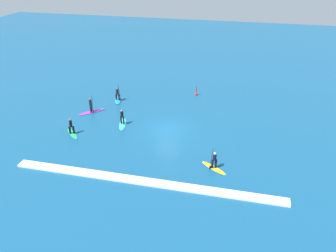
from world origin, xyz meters
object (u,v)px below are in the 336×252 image
object	(u,v)px
surfer_on_purple_board	(91,109)
surfer_on_green_board	(72,129)
marker_buoy	(196,93)
surfer_on_blue_board	(118,97)
surfer_on_teal_board	(122,121)
surfer_on_yellow_board	(214,164)

from	to	relation	value
surfer_on_purple_board	surfer_on_green_board	bearing A→B (deg)	-133.77
surfer_on_green_board	marker_buoy	size ratio (longest dim) A/B	1.69
surfer_on_green_board	surfer_on_blue_board	size ratio (longest dim) A/B	0.88
surfer_on_teal_board	surfer_on_blue_board	size ratio (longest dim) A/B	1.14
surfer_on_teal_board	surfer_on_yellow_board	bearing A→B (deg)	-132.48
surfer_on_blue_board	marker_buoy	size ratio (longest dim) A/B	1.91
surfer_on_yellow_board	surfer_on_green_board	bearing A→B (deg)	24.25
surfer_on_teal_board	marker_buoy	size ratio (longest dim) A/B	2.17
surfer_on_green_board	surfer_on_teal_board	xyz separation A→B (m)	(4.49, 3.14, -0.09)
surfer_on_teal_board	marker_buoy	world-z (taller)	surfer_on_teal_board
surfer_on_yellow_board	marker_buoy	xyz separation A→B (m)	(-3.89, 15.75, -0.27)
surfer_on_teal_board	surfer_on_green_board	bearing A→B (deg)	111.33
surfer_on_yellow_board	surfer_on_blue_board	size ratio (longest dim) A/B	0.99
surfer_on_teal_board	marker_buoy	xyz separation A→B (m)	(6.80, 9.86, -0.24)
marker_buoy	surfer_on_green_board	bearing A→B (deg)	-130.97
surfer_on_green_board	surfer_on_teal_board	distance (m)	5.48
surfer_on_yellow_board	surfer_on_green_board	world-z (taller)	surfer_on_yellow_board
surfer_on_yellow_board	surfer_on_teal_board	world-z (taller)	surfer_on_yellow_board
surfer_on_yellow_board	surfer_on_purple_board	distance (m)	17.27
surfer_on_yellow_board	marker_buoy	distance (m)	16.23
surfer_on_purple_board	marker_buoy	xyz separation A→B (m)	(11.46, 7.83, -0.19)
surfer_on_yellow_board	surfer_on_blue_board	distance (m)	17.85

